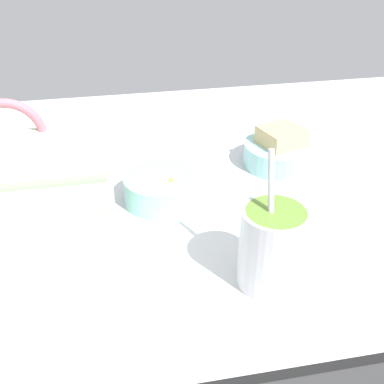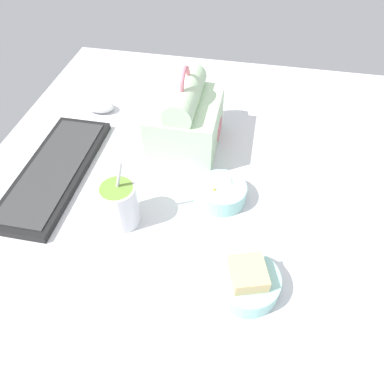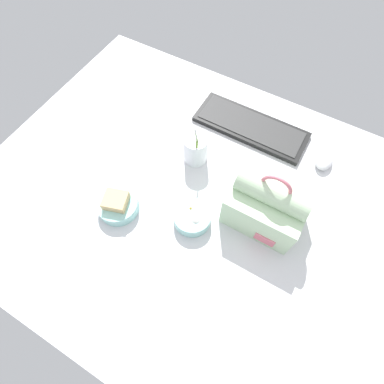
% 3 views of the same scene
% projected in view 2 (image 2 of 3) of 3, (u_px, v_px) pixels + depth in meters
% --- Properties ---
extents(desk_surface, '(1.40, 1.10, 0.02)m').
position_uv_depth(desk_surface, '(189.00, 209.00, 0.88)').
color(desk_surface, silver).
rests_on(desk_surface, ground).
extents(keyboard, '(0.41, 0.15, 0.02)m').
position_uv_depth(keyboard, '(54.00, 171.00, 0.94)').
color(keyboard, black).
rests_on(keyboard, desk_surface).
extents(lunch_bag, '(0.22, 0.17, 0.23)m').
position_uv_depth(lunch_bag, '(185.00, 119.00, 0.96)').
color(lunch_bag, '#B7D6AD').
rests_on(lunch_bag, desk_surface).
extents(soup_cup, '(0.08, 0.08, 0.18)m').
position_uv_depth(soup_cup, '(120.00, 204.00, 0.80)').
color(soup_cup, silver).
rests_on(soup_cup, desk_surface).
extents(bento_bowl_sandwich, '(0.13, 0.13, 0.07)m').
position_uv_depth(bento_bowl_sandwich, '(247.00, 281.00, 0.71)').
color(bento_bowl_sandwich, '#93D1CC').
rests_on(bento_bowl_sandwich, desk_surface).
extents(bento_bowl_snacks, '(0.11, 0.11, 0.05)m').
position_uv_depth(bento_bowl_snacks, '(221.00, 192.00, 0.87)').
color(bento_bowl_snacks, '#93D1CC').
rests_on(bento_bowl_snacks, desk_surface).
extents(computer_mouse, '(0.05, 0.09, 0.03)m').
position_uv_depth(computer_mouse, '(99.00, 106.00, 1.12)').
color(computer_mouse, silver).
rests_on(computer_mouse, desk_surface).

